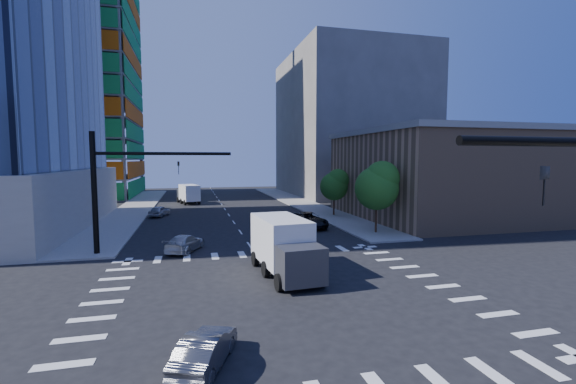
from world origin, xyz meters
name	(u,v)px	position (x,y,z in m)	size (l,w,h in m)	color
ground	(283,294)	(0.00, 0.00, 0.00)	(160.00, 160.00, 0.00)	black
road_markings	(283,294)	(0.00, 0.00, 0.01)	(20.00, 20.00, 0.01)	silver
sidewalk_ne	(301,203)	(12.50, 40.00, 0.07)	(5.00, 60.00, 0.15)	gray
sidewalk_nw	(136,208)	(-12.50, 40.00, 0.07)	(5.00, 60.00, 0.15)	gray
construction_building	(62,65)	(-27.41, 61.93, 24.61)	(25.16, 34.50, 70.60)	gray
commercial_building	(439,174)	(25.00, 22.00, 5.31)	(20.50, 22.50, 10.60)	#9F7D5C
bg_building_ne	(349,126)	(27.00, 55.00, 14.00)	(24.00, 30.00, 28.00)	#655F5B
signal_mast_nw	(116,181)	(-10.00, 11.50, 5.49)	(10.20, 0.40, 9.00)	black
tree_south	(378,185)	(12.63, 13.90, 4.69)	(4.16, 4.16, 6.82)	#382316
tree_north	(335,184)	(12.93, 25.90, 3.99)	(3.54, 3.52, 5.78)	#382316
car_nb_far	(308,220)	(7.18, 18.75, 0.79)	(2.62, 5.67, 1.58)	black
car_sb_near	(185,243)	(-5.15, 11.15, 0.65)	(1.81, 4.45, 1.29)	#B3B3B3
car_sb_mid	(160,211)	(-8.50, 30.78, 0.67)	(1.58, 3.93, 1.34)	#AAACB2
car_sb_cross	(205,350)	(-4.24, -6.30, 0.61)	(1.29, 3.71, 1.22)	#47474C
box_truck_near	(286,251)	(0.95, 3.06, 1.53)	(3.35, 6.80, 3.45)	black
box_truck_far	(188,195)	(-5.16, 44.78, 1.35)	(3.86, 6.27, 3.06)	black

